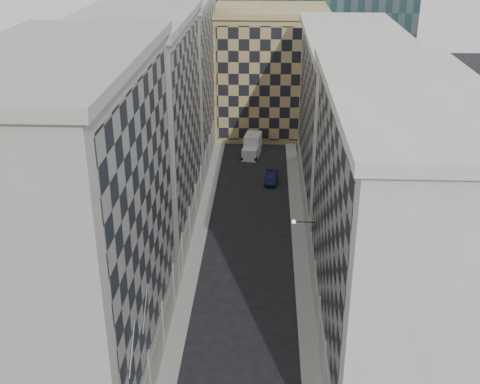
% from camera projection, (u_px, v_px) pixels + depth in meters
% --- Properties ---
extents(sidewalk_west, '(1.50, 100.00, 0.15)m').
position_uv_depth(sidewalk_west, '(197.00, 246.00, 61.54)').
color(sidewalk_west, gray).
rests_on(sidewalk_west, ground).
extents(sidewalk_east, '(1.50, 100.00, 0.15)m').
position_uv_depth(sidewalk_east, '(300.00, 248.00, 61.10)').
color(sidewalk_east, gray).
rests_on(sidewalk_east, ground).
extents(bldg_left_a, '(10.80, 22.80, 23.70)m').
position_uv_depth(bldg_left_a, '(75.00, 232.00, 39.63)').
color(bldg_left_a, '#9A958A').
rests_on(bldg_left_a, ground).
extents(bldg_left_b, '(10.80, 22.80, 22.70)m').
position_uv_depth(bldg_left_b, '(141.00, 131.00, 59.84)').
color(bldg_left_b, gray).
rests_on(bldg_left_b, ground).
extents(bldg_left_c, '(10.80, 22.80, 21.70)m').
position_uv_depth(bldg_left_c, '(173.00, 82.00, 80.04)').
color(bldg_left_c, '#9A958A').
rests_on(bldg_left_c, ground).
extents(bldg_right_a, '(10.80, 26.80, 20.70)m').
position_uv_depth(bldg_right_a, '(394.00, 230.00, 42.98)').
color(bldg_right_a, '#B6B0A6').
rests_on(bldg_right_a, ground).
extents(bldg_right_b, '(10.80, 28.80, 19.70)m').
position_uv_depth(bldg_right_b, '(349.00, 121.00, 67.72)').
color(bldg_right_b, '#B6B0A6').
rests_on(bldg_right_b, ground).
extents(tan_block, '(16.80, 14.80, 18.80)m').
position_uv_depth(tan_block, '(270.00, 71.00, 91.79)').
color(tan_block, tan).
rests_on(tan_block, ground).
extents(flagpoles_left, '(0.10, 6.33, 2.33)m').
position_uv_depth(flagpoles_left, '(139.00, 328.00, 36.47)').
color(flagpoles_left, gray).
rests_on(flagpoles_left, ground).
extents(bracket_lamp, '(1.98, 0.36, 0.36)m').
position_uv_depth(bracket_lamp, '(296.00, 222.00, 53.15)').
color(bracket_lamp, black).
rests_on(bracket_lamp, ground).
extents(box_truck, '(2.82, 5.48, 2.88)m').
position_uv_depth(box_truck, '(252.00, 147.00, 84.94)').
color(box_truck, silver).
rests_on(box_truck, ground).
extents(dark_car, '(1.72, 4.15, 1.33)m').
position_uv_depth(dark_car, '(271.00, 177.00, 76.31)').
color(dark_car, black).
rests_on(dark_car, ground).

